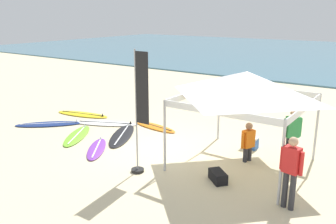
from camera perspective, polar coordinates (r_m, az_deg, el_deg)
name	(u,v)px	position (r m, az deg, el deg)	size (l,w,h in m)	color
ground_plane	(169,149)	(11.72, 0.11, -5.96)	(80.00, 80.00, 0.00)	beige
canopy_tent	(246,84)	(10.10, 12.34, 4.32)	(3.34, 3.34, 2.75)	#B7B7BC
surfboard_lime	(77,135)	(13.30, -14.23, -3.62)	(1.70, 2.28, 0.19)	#7AD12D
surfboard_black	(122,135)	(13.04, -7.31, -3.65)	(1.85, 2.58, 0.19)	black
surfboard_white	(106,123)	(14.52, -9.90, -1.76)	(2.60, 1.71, 0.19)	white
surfboard_navy	(49,124)	(14.96, -18.31, -1.81)	(2.34, 2.30, 0.19)	navy
surfboard_yellow	(83,114)	(15.98, -13.41, -0.35)	(2.58, 1.18, 0.19)	yellow
surfboard_orange	(155,127)	(13.89, -2.15, -2.32)	(2.15, 0.86, 0.19)	orange
surfboard_purple	(97,149)	(11.91, -11.25, -5.71)	(1.57, 1.88, 0.19)	purple
person_red	(291,168)	(8.44, 18.94, -8.41)	(0.54, 0.29, 1.71)	#2D2D33
person_green	(292,133)	(10.77, 19.11, -3.22)	(0.42, 0.41, 1.71)	black
person_orange	(248,140)	(10.86, 12.62, -4.42)	(0.34, 0.52, 1.20)	#2D2D33
banner_flag	(140,118)	(9.58, -4.53, -1.00)	(0.60, 0.36, 3.40)	#99999E
gear_bag_near_tent	(218,176)	(9.65, 7.92, -10.11)	(0.60, 0.32, 0.28)	black
cooler_box	(250,142)	(12.06, 12.90, -4.72)	(0.50, 0.36, 0.39)	#2D60B7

